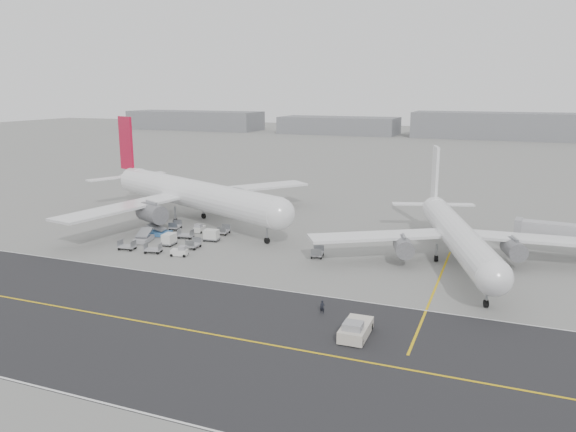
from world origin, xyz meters
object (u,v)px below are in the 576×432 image
at_px(airliner_a, 190,193).
at_px(ground_crew_a, 322,307).
at_px(jet_bridge, 563,233).
at_px(airliner_b, 456,233).
at_px(pushback_tug, 355,329).

relative_size(airliner_a, ground_crew_a, 33.27).
distance_m(jet_bridge, ground_crew_a, 46.96).
relative_size(airliner_b, pushback_tug, 5.98).
bearing_deg(airliner_b, jet_bridge, 14.02).
xyz_separation_m(pushback_tug, ground_crew_a, (-5.47, 4.90, -0.05)).
bearing_deg(jet_bridge, pushback_tug, -114.05).
bearing_deg(ground_crew_a, jet_bridge, 51.73).
distance_m(airliner_b, jet_bridge, 18.59).
height_order(airliner_a, airliner_b, airliner_a).
distance_m(airliner_a, ground_crew_a, 54.50).
bearing_deg(airliner_b, airliner_a, 153.26).
height_order(airliner_b, ground_crew_a, airliner_b).
height_order(pushback_tug, ground_crew_a, pushback_tug).
height_order(airliner_b, pushback_tug, airliner_b).
relative_size(jet_bridge, ground_crew_a, 8.94).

